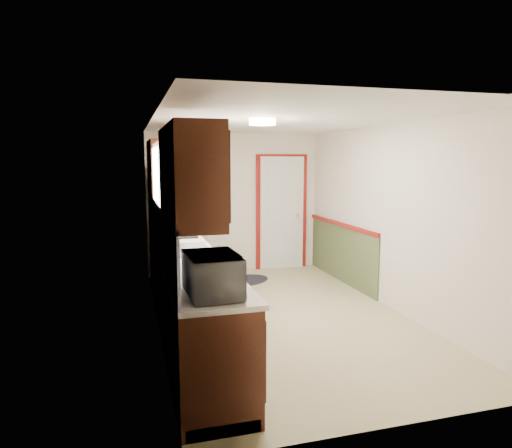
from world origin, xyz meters
TOP-DOWN VIEW (x-y plane):
  - room_shell at (0.00, 0.00)m, footprint 3.20×5.20m
  - kitchen_run at (-1.24, -0.29)m, footprint 0.63×4.00m
  - back_wall_trim at (0.99, 2.21)m, footprint 1.12×2.30m
  - ceiling_fixture at (-0.30, -0.20)m, footprint 0.30×0.30m
  - microwave at (-1.20, -1.95)m, footprint 0.33×0.57m
  - refrigerator at (-1.02, 2.05)m, footprint 0.80×0.79m
  - rug at (-0.10, 1.74)m, footprint 1.20×1.00m
  - cooktop at (-1.19, 0.85)m, footprint 0.50×0.60m

SIDE VIEW (x-z plane):
  - rug at x=-0.10m, z-range 0.00..0.01m
  - kitchen_run at x=-1.24m, z-range -0.29..1.91m
  - back_wall_trim at x=0.99m, z-range -0.15..1.93m
  - refrigerator at x=-1.02m, z-range 0.00..1.84m
  - cooktop at x=-1.19m, z-range 0.94..0.96m
  - microwave at x=-1.20m, z-range 0.94..1.32m
  - room_shell at x=0.00m, z-range -0.06..2.46m
  - ceiling_fixture at x=-0.30m, z-range 2.33..2.39m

